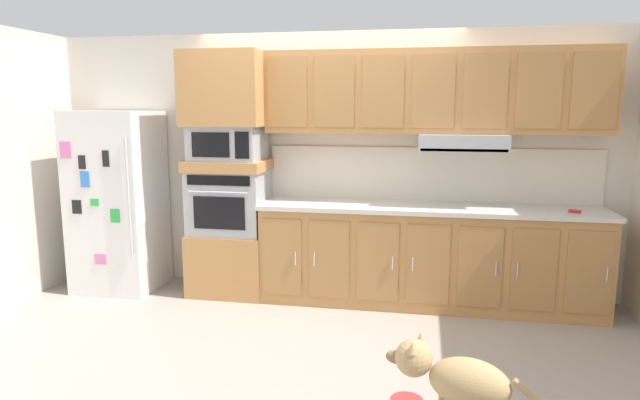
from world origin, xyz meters
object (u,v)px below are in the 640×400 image
refrigerator (118,201)px  dog (456,381)px  screwdriver (575,211)px  built_in_oven (230,201)px  microwave (228,143)px

refrigerator → dog: size_ratio=2.25×
refrigerator → screwdriver: bearing=-0.6°
refrigerator → built_in_oven: size_ratio=2.51×
refrigerator → microwave: 1.28m
refrigerator → dog: bearing=-34.3°
refrigerator → microwave: size_ratio=2.73×
screwdriver → refrigerator: bearing=179.4°
screwdriver → dog: (-1.07, -2.11, -0.54)m
refrigerator → dog: refrigerator is taller
refrigerator → dog: (3.15, -2.15, -0.48)m
microwave → dog: bearing=-47.8°
refrigerator → dog: 3.85m
refrigerator → microwave: bearing=3.4°
refrigerator → built_in_oven: bearing=3.4°
microwave → screwdriver: (3.08, -0.11, -0.53)m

